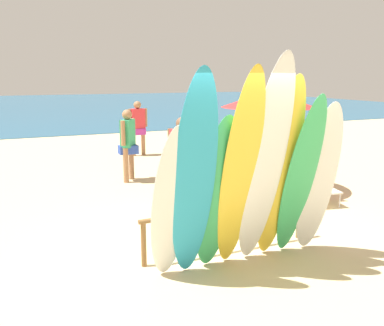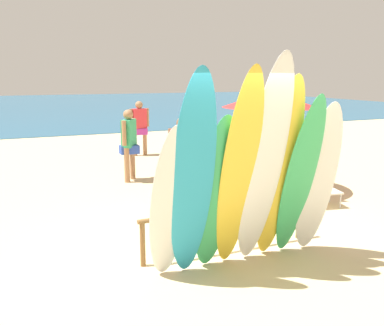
% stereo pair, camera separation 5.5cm
% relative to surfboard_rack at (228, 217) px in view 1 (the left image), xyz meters
% --- Properties ---
extents(ground, '(60.00, 60.00, 0.00)m').
position_rel_surfboard_rack_xyz_m(ground, '(0.00, 14.00, -0.50)').
color(ground, '#D3BC8C').
extents(ocean_water, '(60.00, 40.00, 0.02)m').
position_rel_surfboard_rack_xyz_m(ocean_water, '(0.00, 32.95, -0.49)').
color(ocean_water, '#235B7F').
rests_on(ocean_water, ground).
extents(surfboard_rack, '(2.61, 0.07, 0.65)m').
position_rel_surfboard_rack_xyz_m(surfboard_rack, '(0.00, 0.00, 0.00)').
color(surfboard_rack, brown).
rests_on(surfboard_rack, ground).
extents(surfboard_white_0, '(0.55, 0.58, 1.96)m').
position_rel_surfboard_rack_xyz_m(surfboard_white_0, '(-1.05, -0.52, 0.47)').
color(surfboard_white_0, white).
rests_on(surfboard_white_0, ground).
extents(surfboard_teal_1, '(0.57, 0.71, 2.59)m').
position_rel_surfboard_rack_xyz_m(surfboard_teal_1, '(-0.80, -0.63, 0.79)').
color(surfboard_teal_1, '#289EC6').
rests_on(surfboard_teal_1, ground).
extents(surfboard_green_2, '(0.60, 0.59, 2.04)m').
position_rel_surfboard_rack_xyz_m(surfboard_green_2, '(-0.44, -0.51, 0.52)').
color(surfboard_green_2, '#38B266').
rests_on(surfboard_green_2, ground).
extents(surfboard_yellow_3, '(0.51, 0.81, 2.61)m').
position_rel_surfboard_rack_xyz_m(surfboard_yellow_3, '(-0.19, -0.63, 0.80)').
color(surfboard_yellow_3, yellow).
rests_on(surfboard_yellow_3, ground).
extents(surfboard_white_4, '(0.61, 0.82, 2.77)m').
position_rel_surfboard_rack_xyz_m(surfboard_white_4, '(0.17, -0.63, 0.88)').
color(surfboard_white_4, white).
rests_on(surfboard_white_4, ground).
extents(surfboard_yellow_5, '(0.52, 0.69, 2.51)m').
position_rel_surfboard_rack_xyz_m(surfboard_yellow_5, '(0.46, -0.55, 0.75)').
color(surfboard_yellow_5, yellow).
rests_on(surfboard_yellow_5, ground).
extents(surfboard_green_6, '(0.48, 0.75, 2.27)m').
position_rel_surfboard_rack_xyz_m(surfboard_green_6, '(0.75, -0.60, 0.63)').
color(surfboard_green_6, '#38B266').
rests_on(surfboard_green_6, ground).
extents(surfboard_white_7, '(0.60, 0.58, 2.16)m').
position_rel_surfboard_rack_xyz_m(surfboard_white_7, '(1.09, -0.56, 0.58)').
color(surfboard_white_7, white).
rests_on(surfboard_white_7, ground).
extents(beachgoer_midbeach, '(0.44, 0.53, 1.70)m').
position_rel_surfboard_rack_xyz_m(beachgoer_midbeach, '(-0.22, 4.55, 0.48)').
color(beachgoer_midbeach, '#9E704C').
rests_on(beachgoer_midbeach, ground).
extents(beachgoer_by_water, '(0.64, 0.28, 1.70)m').
position_rel_surfboard_rack_xyz_m(beachgoer_by_water, '(0.91, 7.61, 0.48)').
color(beachgoer_by_water, '#9E704C').
rests_on(beachgoer_by_water, ground).
extents(beachgoer_near_rack, '(0.45, 0.56, 1.72)m').
position_rel_surfboard_rack_xyz_m(beachgoer_near_rack, '(0.22, 2.25, 0.48)').
color(beachgoer_near_rack, brown).
rests_on(beachgoer_near_rack, ground).
extents(beach_chair_red, '(0.62, 0.79, 0.81)m').
position_rel_surfboard_rack_xyz_m(beach_chair_red, '(2.76, 1.30, -0.08)').
color(beach_chair_red, '#B7B7BC').
rests_on(beach_chair_red, ground).
extents(beach_umbrella, '(2.02, 2.02, 2.17)m').
position_rel_surfboard_rack_xyz_m(beach_umbrella, '(2.32, 2.54, 1.49)').
color(beach_umbrella, silver).
rests_on(beach_umbrella, ground).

